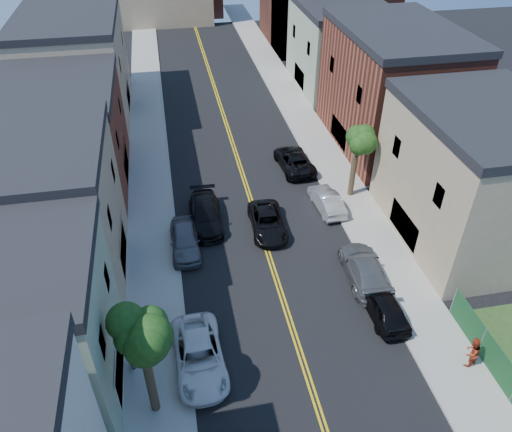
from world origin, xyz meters
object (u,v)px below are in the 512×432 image
grey_car_left (185,240)px  pedestrian_left (131,356)px  black_car_left (205,214)px  silver_car_right (327,201)px  grey_car_right (364,269)px  black_car_right (383,305)px  pedestrian_right (472,352)px  black_suv_lane (268,222)px  white_pickup (199,356)px  dark_car_right_far (294,160)px

grey_car_left → pedestrian_left: bearing=-110.8°
black_car_left → silver_car_right: size_ratio=1.26×
grey_car_right → pedestrian_left: bearing=20.1°
black_car_right → silver_car_right: size_ratio=1.03×
black_car_right → pedestrian_right: pedestrian_right is taller
black_suv_lane → pedestrian_left: 14.00m
white_pickup → dark_car_right_far: white_pickup is taller
black_car_left → pedestrian_right: bearing=-48.9°
black_car_left → dark_car_right_far: black_car_left is taller
black_car_left → white_pickup: bearing=-95.9°
pedestrian_right → white_pickup: bearing=-33.8°
grey_car_left → pedestrian_left: (-3.51, -9.23, 0.22)m
grey_car_left → grey_car_right: size_ratio=0.86×
silver_car_right → black_suv_lane: 5.29m
grey_car_right → grey_car_left: bearing=-20.7°
pedestrian_left → pedestrian_right: pedestrian_right is taller
black_car_left → black_suv_lane: (4.30, -1.63, -0.11)m
grey_car_left → grey_car_right: bearing=-24.6°
white_pickup → black_car_left: (1.70, 12.41, 0.03)m
black_car_right → silver_car_right: bearing=-91.0°
black_car_left → black_suv_lane: 4.60m
grey_car_left → silver_car_right: bearing=14.1°
grey_car_right → silver_car_right: (0.00, 7.81, -0.08)m
grey_car_right → dark_car_right_far: size_ratio=1.02×
grey_car_right → black_suv_lane: size_ratio=1.10×
white_pickup → pedestrian_left: 3.55m
grey_car_right → dark_car_right_far: bearing=-82.2°
black_suv_lane → pedestrian_left: (-9.51, -10.27, 0.33)m
black_car_right → pedestrian_left: pedestrian_left is taller
white_pickup → grey_car_right: 11.96m
black_car_left → grey_car_right: black_car_left is taller
white_pickup → grey_car_left: grey_car_left is taller
pedestrian_left → black_car_right: bearing=-104.2°
black_car_right → white_pickup: bearing=6.9°
pedestrian_left → black_suv_lane: bearing=-61.0°
black_car_right → dark_car_right_far: 17.29m
white_pickup → black_suv_lane: (6.00, 10.77, -0.08)m
grey_car_left → black_suv_lane: size_ratio=0.94×
black_car_right → pedestrian_left: (-14.51, -1.03, 0.25)m
black_car_left → black_car_right: bearing=-47.6°
white_pickup → grey_car_left: bearing=87.9°
grey_car_right → silver_car_right: size_ratio=1.25×
grey_car_right → silver_car_right: 7.81m
grey_car_left → dark_car_right_far: bearing=42.0°
black_car_right → silver_car_right: (0.00, 10.97, -0.05)m
dark_car_right_far → pedestrian_right: pedestrian_right is taller
grey_car_right → pedestrian_left: pedestrian_left is taller
black_suv_lane → dark_car_right_far: bearing=65.4°
grey_car_right → pedestrian_right: 8.05m
silver_car_right → dark_car_right_far: dark_car_right_far is taller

